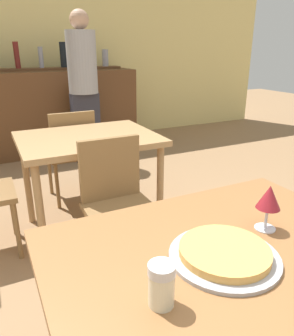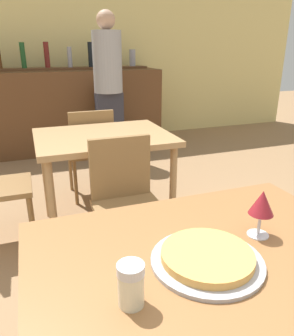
# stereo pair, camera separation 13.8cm
# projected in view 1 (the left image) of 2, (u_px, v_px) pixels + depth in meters

# --- Properties ---
(wall_back) EXTENTS (8.00, 0.05, 2.80)m
(wall_back) POSITION_uv_depth(u_px,v_px,m) (24.00, 43.00, 4.40)
(wall_back) COLOR #EAD684
(wall_back) RESTS_ON ground_plane
(dining_table_near) EXTENTS (1.07, 0.86, 0.76)m
(dining_table_near) POSITION_uv_depth(u_px,v_px,m) (231.00, 280.00, 0.99)
(dining_table_near) COLOR brown
(dining_table_near) RESTS_ON ground_plane
(dining_table_far) EXTENTS (0.96, 0.76, 0.75)m
(dining_table_far) POSITION_uv_depth(u_px,v_px,m) (89.00, 148.00, 2.37)
(dining_table_far) COLOR #A87F51
(dining_table_far) RESTS_ON ground_plane
(bar_counter) EXTENTS (2.60, 0.56, 1.06)m
(bar_counter) POSITION_uv_depth(u_px,v_px,m) (37.00, 113.00, 4.27)
(bar_counter) COLOR brown
(bar_counter) RESTS_ON ground_plane
(bar_back_shelf) EXTENTS (2.39, 0.24, 0.35)m
(bar_back_shelf) POSITION_uv_depth(u_px,v_px,m) (33.00, 64.00, 4.20)
(bar_back_shelf) COLOR brown
(bar_back_shelf) RESTS_ON bar_counter
(chair_far_side_front) EXTENTS (0.40, 0.40, 0.84)m
(chair_far_side_front) POSITION_uv_depth(u_px,v_px,m) (117.00, 198.00, 1.96)
(chair_far_side_front) COLOR olive
(chair_far_side_front) RESTS_ON ground_plane
(chair_far_side_back) EXTENTS (0.40, 0.40, 0.84)m
(chair_far_side_back) POSITION_uv_depth(u_px,v_px,m) (72.00, 150.00, 2.89)
(chair_far_side_back) COLOR olive
(chair_far_side_back) RESTS_ON ground_plane
(pizza_tray) EXTENTS (0.32, 0.32, 0.04)m
(pizza_tray) POSITION_uv_depth(u_px,v_px,m) (224.00, 253.00, 0.95)
(pizza_tray) COLOR #A3A3A8
(pizza_tray) RESTS_ON dining_table_near
(cheese_shaker) EXTENTS (0.07, 0.07, 0.11)m
(cheese_shaker) POSITION_uv_depth(u_px,v_px,m) (161.00, 284.00, 0.77)
(cheese_shaker) COLOR beige
(cheese_shaker) RESTS_ON dining_table_near
(person_standing) EXTENTS (0.34, 0.34, 1.74)m
(person_standing) POSITION_uv_depth(u_px,v_px,m) (83.00, 83.00, 3.84)
(person_standing) COLOR #2D2D38
(person_standing) RESTS_ON ground_plane
(wine_glass) EXTENTS (0.08, 0.08, 0.16)m
(wine_glass) POSITION_uv_depth(u_px,v_px,m) (269.00, 198.00, 1.07)
(wine_glass) COLOR silver
(wine_glass) RESTS_ON dining_table_near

